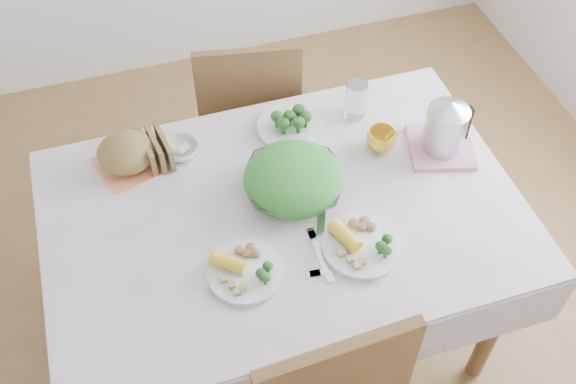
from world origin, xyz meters
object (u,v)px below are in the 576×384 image
object	(u,v)px
salad_bowl	(293,184)
electric_kettle	(446,123)
dinner_plate_left	(246,272)
yellow_mug	(381,139)
chair_far	(248,110)
dining_table	(284,277)
dinner_plate_right	(362,246)

from	to	relation	value
salad_bowl	electric_kettle	xyz separation A→B (m)	(0.54, 0.03, 0.08)
dinner_plate_left	yellow_mug	bearing A→B (deg)	32.02
chair_far	electric_kettle	xyz separation A→B (m)	(0.50, -0.70, 0.42)
dining_table	yellow_mug	size ratio (longest dim) A/B	14.20
salad_bowl	dinner_plate_left	bearing A→B (deg)	-131.50
chair_far	dining_table	bearing A→B (deg)	94.49
dinner_plate_right	electric_kettle	distance (m)	0.52
dinner_plate_right	yellow_mug	world-z (taller)	yellow_mug
salad_bowl	electric_kettle	distance (m)	0.55
electric_kettle	chair_far	bearing A→B (deg)	106.87
dining_table	electric_kettle	world-z (taller)	electric_kettle
salad_bowl	yellow_mug	world-z (taller)	yellow_mug
dining_table	yellow_mug	bearing A→B (deg)	22.36
chair_far	dinner_plate_right	size ratio (longest dim) A/B	3.78
dinner_plate_left	dinner_plate_right	size ratio (longest dim) A/B	0.93
chair_far	salad_bowl	size ratio (longest dim) A/B	3.09
dining_table	dinner_plate_left	distance (m)	0.48
chair_far	yellow_mug	world-z (taller)	chair_far
dinner_plate_right	yellow_mug	distance (m)	0.43
dining_table	chair_far	world-z (taller)	chair_far
yellow_mug	salad_bowl	bearing A→B (deg)	-163.94
dinner_plate_left	electric_kettle	xyz separation A→B (m)	(0.77, 0.29, 0.11)
chair_far	dinner_plate_left	bearing A→B (deg)	85.75
yellow_mug	electric_kettle	size ratio (longest dim) A/B	0.50
yellow_mug	electric_kettle	xyz separation A→B (m)	(0.19, -0.07, 0.08)
dinner_plate_left	electric_kettle	world-z (taller)	electric_kettle
dinner_plate_left	chair_far	bearing A→B (deg)	74.97
salad_bowl	electric_kettle	world-z (taller)	electric_kettle
dining_table	dinner_plate_right	distance (m)	0.49
yellow_mug	electric_kettle	distance (m)	0.22
electric_kettle	dining_table	bearing A→B (deg)	170.24
dining_table	dinner_plate_left	world-z (taller)	dinner_plate_left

